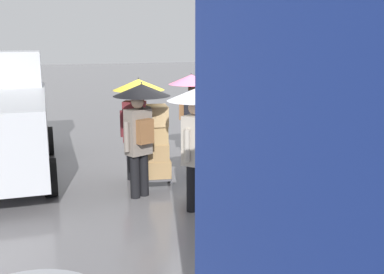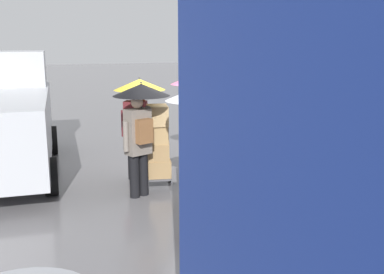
{
  "view_description": "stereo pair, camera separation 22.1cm",
  "coord_description": "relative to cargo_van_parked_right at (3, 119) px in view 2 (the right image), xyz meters",
  "views": [
    {
      "loc": [
        2.93,
        8.69,
        2.91
      ],
      "look_at": [
        0.11,
        0.69,
        1.05
      ],
      "focal_mm": 42.19,
      "sensor_mm": 36.0,
      "label": 1
    },
    {
      "loc": [
        2.72,
        8.76,
        2.91
      ],
      "look_at": [
        0.11,
        0.69,
        1.05
      ],
      "focal_mm": 42.19,
      "sensor_mm": 36.0,
      "label": 2
    }
  ],
  "objects": [
    {
      "name": "ground_plane",
      "position": [
        -3.68,
        1.72,
        -1.18
      ],
      "size": [
        90.0,
        90.0,
        0.0
      ],
      "primitive_type": "plane",
      "color": "slate"
    },
    {
      "name": "slush_patch_near_cluster",
      "position": [
        -5.85,
        1.07,
        -1.18
      ],
      "size": [
        1.96,
        1.96,
        0.01
      ],
      "primitive_type": "cylinder",
      "color": "#ADAFB5",
      "rests_on": "ground"
    },
    {
      "name": "cargo_van_parked_right",
      "position": [
        0.0,
        0.0,
        0.0
      ],
      "size": [
        2.3,
        5.39,
        2.6
      ],
      "color": "#B7BABF",
      "rests_on": "ground"
    },
    {
      "name": "shopping_cart_vendor",
      "position": [
        -4.1,
        1.78,
        -0.61
      ],
      "size": [
        0.58,
        0.82,
        1.02
      ],
      "color": "#1951B2",
      "rests_on": "ground"
    },
    {
      "name": "hand_dolly_boxes",
      "position": [
        -2.98,
        2.06,
        -0.31
      ],
      "size": [
        0.63,
        0.79,
        1.64
      ],
      "color": "#515156",
      "rests_on": "ground"
    },
    {
      "name": "pedestrian_pink_side",
      "position": [
        -2.71,
        1.47,
        0.41
      ],
      "size": [
        1.04,
        1.04,
        2.15
      ],
      "color": "black",
      "rests_on": "ground"
    },
    {
      "name": "pedestrian_black_side",
      "position": [
        -4.17,
        0.69,
        0.39
      ],
      "size": [
        1.04,
        1.04,
        2.15
      ],
      "color": "black",
      "rests_on": "ground"
    },
    {
      "name": "pedestrian_white_side",
      "position": [
        -3.29,
        3.4,
        0.41
      ],
      "size": [
        1.04,
        1.04,
        2.15
      ],
      "color": "black",
      "rests_on": "ground"
    },
    {
      "name": "pedestrian_far_side",
      "position": [
        -2.55,
        2.48,
        0.39
      ],
      "size": [
        1.04,
        1.04,
        2.15
      ],
      "color": "black",
      "rests_on": "ground"
    }
  ]
}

